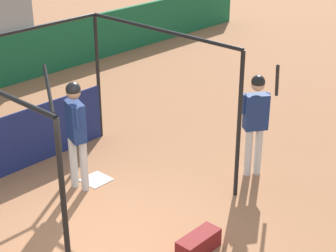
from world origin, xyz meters
The scene contains 6 objects.
ground_plane centered at (0.00, 0.00, 0.00)m, with size 60.00×60.00×0.00m, color #9E6642.
batting_cage centered at (0.73, 2.29, 1.12)m, with size 3.51×3.47×2.54m.
home_plate centered at (1.18, 1.61, 0.01)m, with size 0.44×0.44×0.02m.
player_batter centered at (0.83, 1.62, 1.18)m, with size 0.62×0.95×2.08m.
player_waiting centered at (3.23, -0.27, 1.14)m, with size 0.74×0.55×2.10m.
equipment_bag centered at (0.84, -1.01, 0.14)m, with size 0.70×0.28×0.28m.
Camera 1 is at (-4.25, -5.13, 4.93)m, focal length 60.00 mm.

